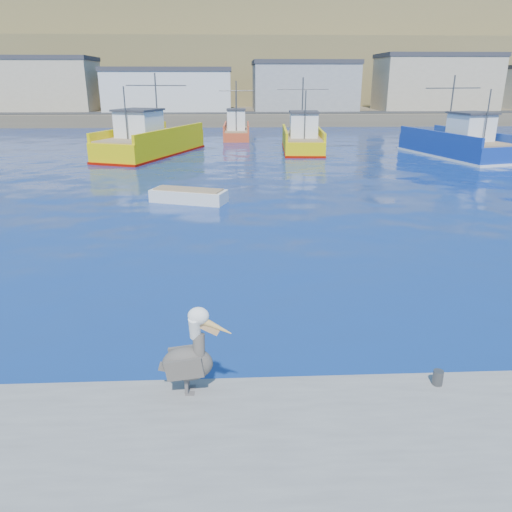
{
  "coord_description": "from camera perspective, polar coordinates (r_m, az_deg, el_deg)",
  "views": [
    {
      "loc": [
        -0.9,
        -11.49,
        6.08
      ],
      "look_at": [
        -0.24,
        2.31,
        1.17
      ],
      "focal_mm": 35.0,
      "sensor_mm": 36.0,
      "label": 1
    }
  ],
  "objects": [
    {
      "name": "ground",
      "position": [
        13.03,
        1.56,
        -8.25
      ],
      "size": [
        260.0,
        260.0,
        0.0
      ],
      "primitive_type": "plane",
      "color": "#071357",
      "rests_on": "ground"
    },
    {
      "name": "trawler_yellow_b",
      "position": [
        45.91,
        5.31,
        13.07
      ],
      "size": [
        4.58,
        9.89,
        6.31
      ],
      "color": "#E0C506",
      "rests_on": "ground"
    },
    {
      "name": "trawler_blue",
      "position": [
        45.1,
        22.01,
        11.74
      ],
      "size": [
        6.42,
        11.53,
        6.47
      ],
      "color": "navy",
      "rests_on": "ground"
    },
    {
      "name": "boat_orange",
      "position": [
        55.05,
        -2.24,
        14.23
      ],
      "size": [
        3.7,
        7.1,
        5.92
      ],
      "color": "#CA4622",
      "rests_on": "ground"
    },
    {
      "name": "pelican",
      "position": [
        9.48,
        -7.56,
        -11.32
      ],
      "size": [
        1.41,
        0.6,
        1.74
      ],
      "color": "#595451",
      "rests_on": "dock"
    },
    {
      "name": "far_shore",
      "position": [
        120.73,
        -2.44,
        20.92
      ],
      "size": [
        200.0,
        81.0,
        24.0
      ],
      "color": "brown",
      "rests_on": "ground"
    },
    {
      "name": "trawler_yellow_a",
      "position": [
        43.86,
        -12.01,
        12.63
      ],
      "size": [
        8.32,
        13.05,
        6.66
      ],
      "color": "#E0C506",
      "rests_on": "ground"
    },
    {
      "name": "skiff_mid",
      "position": [
        26.45,
        -7.7,
        6.71
      ],
      "size": [
        4.16,
        2.6,
        0.85
      ],
      "color": "silver",
      "rests_on": "ground"
    },
    {
      "name": "dock_bollards",
      "position": [
        9.86,
        6.68,
        -14.0
      ],
      "size": [
        36.2,
        0.2,
        0.3
      ],
      "color": "#4C4C4C",
      "rests_on": "dock"
    }
  ]
}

